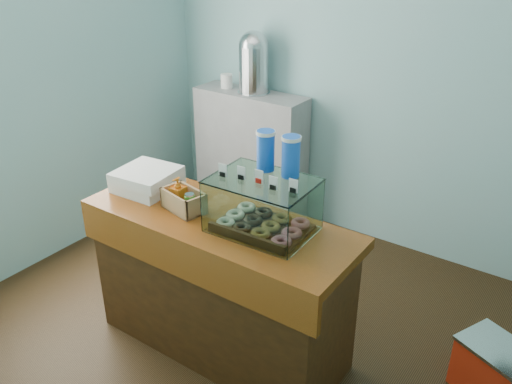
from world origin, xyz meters
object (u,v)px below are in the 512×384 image
Objects in this scene: coffee_urn at (254,61)px; red_cooler at (493,370)px; display_case at (266,199)px; counter at (220,284)px.

coffee_urn is 1.10× the size of red_cooler.
display_case is at bearing -134.23° from red_cooler.
coffee_urn is (-1.14, 1.51, 0.30)m from display_case.
red_cooler is (1.46, 0.54, -0.29)m from counter.
counter reaches higher than red_cooler.
red_cooler is (2.34, -1.04, -1.20)m from coffee_urn.
red_cooler is at bearing -24.03° from coffee_urn.
coffee_urn is 2.82m from red_cooler.
counter is 1.59m from red_cooler.
counter is 3.46× the size of red_cooler.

